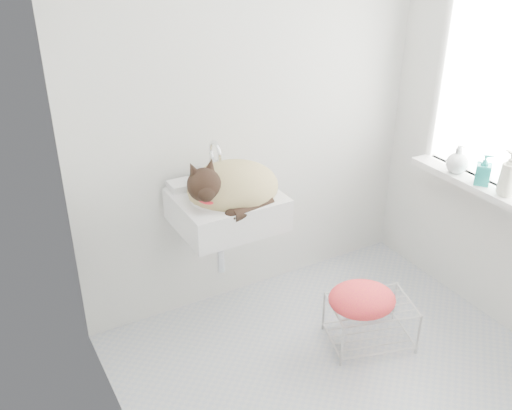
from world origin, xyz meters
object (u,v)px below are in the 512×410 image
sink (226,194)px  cat (229,188)px  bottle_c (455,172)px  bottle_b (481,184)px  bottle_a (504,195)px  wire_rack (370,320)px

sink → cat: 0.05m
cat → bottle_c: size_ratio=3.26×
sink → cat: cat is taller
cat → bottle_b: cat is taller
sink → bottle_c: bearing=-16.6°
bottle_a → cat: bearing=151.0°
bottle_a → bottle_c: size_ratio=1.27×
sink → wire_rack: sink is taller
sink → cat: bearing=-61.7°
cat → wire_rack: bearing=-36.6°
bottle_b → bottle_a: bearing=-90.0°
bottle_a → bottle_b: bottle_a is taller
sink → cat: size_ratio=1.03×
wire_rack → bottle_a: bottle_a is taller
bottle_a → sink: bearing=150.6°
wire_rack → bottle_b: bottle_b is taller
bottle_a → wire_rack: bearing=166.0°
cat → bottle_c: 1.35m
bottle_b → bottle_c: 0.19m
bottle_a → bottle_b: 0.16m
bottle_c → wire_rack: bearing=-166.1°
wire_rack → bottle_b: 0.99m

